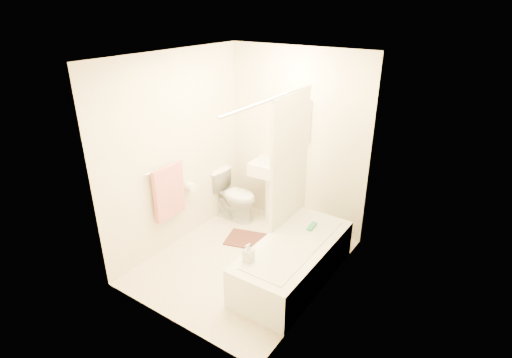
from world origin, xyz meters
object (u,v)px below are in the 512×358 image
Objects in this scene: sink at (270,189)px; toilet at (234,195)px; bath_mat at (247,239)px; soap_bottle at (249,253)px; bathtub at (294,261)px.

toilet is at bearing -154.76° from sink.
bath_mat is 2.62× the size of soap_bottle.
sink is at bearing -59.88° from toilet.
toilet is 1.75m from soap_bottle.
bathtub is at bearing -116.32° from toilet.
toilet is 0.73m from bath_mat.
bath_mat is 1.23m from soap_bottle.
sink reaches higher than bathtub.
toilet is at bearing 142.00° from bath_mat.
soap_bottle reaches higher than bath_mat.
toilet is 3.43× the size of soap_bottle.
sink is at bearing 133.65° from bathtub.
sink reaches higher than toilet.
bathtub is (1.40, -0.75, -0.12)m from toilet.
bath_mat is (0.06, -0.64, -0.47)m from sink.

